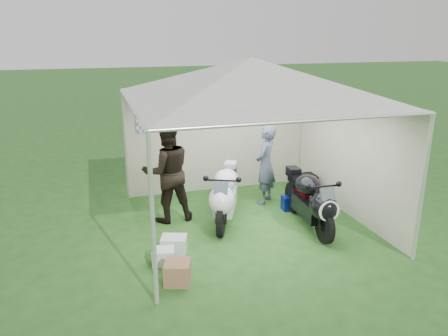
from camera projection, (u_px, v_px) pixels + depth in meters
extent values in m
plane|color=#234A1D|center=(249.00, 223.00, 8.09)|extent=(80.00, 80.00, 0.00)
cylinder|color=silver|center=(153.00, 222.00, 5.36)|extent=(0.06, 0.06, 2.30)
cylinder|color=silver|center=(423.00, 190.00, 6.47)|extent=(0.06, 0.06, 2.30)
cylinder|color=silver|center=(126.00, 146.00, 9.02)|extent=(0.06, 0.06, 2.30)
cylinder|color=silver|center=(301.00, 133.00, 10.13)|extent=(0.06, 0.06, 2.30)
cube|color=beige|center=(218.00, 139.00, 9.57)|extent=(4.00, 0.02, 2.30)
cube|color=beige|center=(136.00, 174.00, 7.19)|extent=(0.02, 4.00, 2.30)
cube|color=beige|center=(348.00, 155.00, 8.30)|extent=(0.02, 4.00, 2.30)
pyramid|color=silver|center=(251.00, 78.00, 7.30)|extent=(5.66, 5.66, 0.70)
cube|color=#99A5B7|center=(141.00, 111.00, 8.89)|extent=(0.22, 0.02, 0.28)
cube|color=#99A5B7|center=(158.00, 111.00, 8.99)|extent=(0.22, 0.02, 0.28)
cube|color=#99A5B7|center=(175.00, 110.00, 9.08)|extent=(0.22, 0.01, 0.28)
cube|color=#99A5B7|center=(191.00, 109.00, 9.18)|extent=(0.22, 0.01, 0.28)
cube|color=#99A5B7|center=(142.00, 126.00, 8.98)|extent=(0.22, 0.02, 0.28)
cube|color=#99A5B7|center=(159.00, 125.00, 9.08)|extent=(0.22, 0.01, 0.28)
cube|color=#99A5B7|center=(175.00, 124.00, 9.17)|extent=(0.22, 0.02, 0.28)
cube|color=#99A5B7|center=(191.00, 123.00, 9.27)|extent=(0.22, 0.01, 0.28)
cylinder|color=#D8590C|center=(227.00, 103.00, 9.37)|extent=(3.20, 0.02, 0.02)
cylinder|color=black|center=(221.00, 219.00, 7.52)|extent=(0.34, 0.59, 0.61)
cylinder|color=black|center=(230.00, 191.00, 8.86)|extent=(0.38, 0.61, 0.61)
cube|color=silver|center=(226.00, 201.00, 8.12)|extent=(0.70, 1.02, 0.30)
ellipsoid|color=silver|center=(222.00, 200.00, 7.52)|extent=(0.66, 0.74, 0.50)
ellipsoid|color=silver|center=(226.00, 179.00, 8.09)|extent=(0.66, 0.75, 0.36)
cube|color=black|center=(229.00, 175.00, 8.49)|extent=(0.48, 0.66, 0.14)
cube|color=silver|center=(230.00, 166.00, 8.79)|extent=(0.33, 0.37, 0.18)
cube|color=black|center=(228.00, 185.00, 8.45)|extent=(0.32, 0.55, 0.10)
cube|color=#3F474C|center=(221.00, 188.00, 7.33)|extent=(0.28, 0.23, 0.21)
cylinder|color=black|center=(325.00, 226.00, 7.28)|extent=(0.14, 0.60, 0.59)
cylinder|color=black|center=(294.00, 197.00, 8.56)|extent=(0.19, 0.60, 0.59)
cube|color=black|center=(309.00, 207.00, 7.85)|extent=(0.40, 0.96, 0.30)
ellipsoid|color=black|center=(323.00, 206.00, 7.27)|extent=(0.48, 0.62, 0.49)
ellipsoid|color=black|center=(308.00, 185.00, 7.83)|extent=(0.48, 0.64, 0.35)
cube|color=black|center=(300.00, 181.00, 8.21)|extent=(0.30, 0.61, 0.14)
cube|color=black|center=(293.00, 172.00, 8.49)|extent=(0.24, 0.31, 0.18)
cube|color=maroon|center=(301.00, 191.00, 8.17)|extent=(0.14, 0.55, 0.10)
cube|color=#3F474C|center=(328.00, 194.00, 7.09)|extent=(0.25, 0.16, 0.21)
cylinder|color=white|center=(329.00, 211.00, 7.07)|extent=(0.36, 0.04, 0.36)
cube|color=#0E20B0|center=(291.00, 203.00, 8.70)|extent=(0.39, 0.26, 0.28)
imported|color=black|center=(167.00, 172.00, 7.98)|extent=(0.98, 0.79, 1.90)
imported|color=slate|center=(265.00, 165.00, 8.89)|extent=(0.68, 0.70, 1.62)
cube|color=black|center=(304.00, 185.00, 9.40)|extent=(0.50, 0.40, 0.48)
cube|color=silver|center=(174.00, 244.00, 7.00)|extent=(0.48, 0.42, 0.26)
cube|color=brown|center=(178.00, 272.00, 6.14)|extent=(0.45, 0.45, 0.32)
cube|color=silver|center=(163.00, 256.00, 6.65)|extent=(0.37, 0.33, 0.24)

